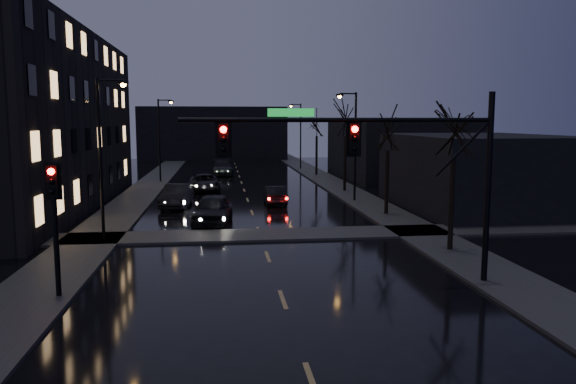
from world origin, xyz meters
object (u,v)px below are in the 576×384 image
object	(u,v)px
oncoming_car_d	(222,168)
oncoming_car_a	(213,209)
lead_car	(275,195)
oncoming_car_b	(177,196)
oncoming_car_c	(205,183)

from	to	relation	value
oncoming_car_d	oncoming_car_a	bearing A→B (deg)	-93.28
oncoming_car_a	lead_car	distance (m)	8.40
oncoming_car_b	oncoming_car_c	world-z (taller)	oncoming_car_b
oncoming_car_d	oncoming_car_c	bearing A→B (deg)	-98.23
oncoming_car_c	lead_car	bearing A→B (deg)	-61.96
oncoming_car_b	oncoming_car_a	bearing A→B (deg)	-62.77
oncoming_car_a	oncoming_car_d	bearing A→B (deg)	95.61
oncoming_car_a	oncoming_car_c	world-z (taller)	oncoming_car_a
oncoming_car_c	lead_car	size ratio (longest dim) A/B	1.29
oncoming_car_a	oncoming_car_b	xyz separation A→B (m)	(-2.52, 6.58, -0.06)
oncoming_car_a	oncoming_car_b	world-z (taller)	oncoming_car_a
oncoming_car_b	oncoming_car_d	distance (m)	22.98
oncoming_car_d	oncoming_car_b	bearing A→B (deg)	-99.97
oncoming_car_b	oncoming_car_c	distance (m)	8.93
oncoming_car_b	lead_car	size ratio (longest dim) A/B	1.18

